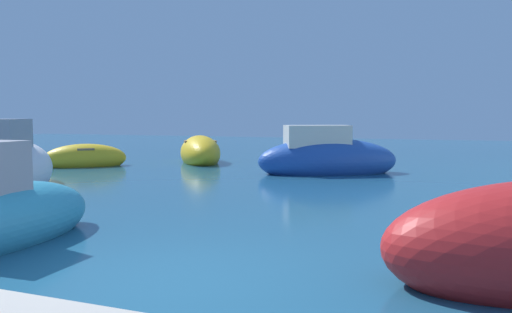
% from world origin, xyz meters
% --- Properties ---
extents(ground, '(80.00, 80.00, 0.00)m').
position_xyz_m(ground, '(0.00, 0.00, 0.00)').
color(ground, '#1E5170').
extents(moored_boat_0, '(3.60, 4.32, 1.49)m').
position_xyz_m(moored_boat_0, '(-6.85, 14.13, 0.41)').
color(moored_boat_0, gold).
rests_on(moored_boat_0, ground).
extents(moored_boat_2, '(5.10, 3.87, 2.01)m').
position_xyz_m(moored_boat_2, '(-0.83, 11.94, 0.53)').
color(moored_boat_2, '#1E479E').
rests_on(moored_boat_2, ground).
extents(moored_boat_4, '(4.77, 6.26, 2.29)m').
position_xyz_m(moored_boat_4, '(-7.55, 4.59, 0.57)').
color(moored_boat_4, white).
rests_on(moored_boat_4, ground).
extents(moored_boat_6, '(3.16, 3.08, 1.15)m').
position_xyz_m(moored_boat_6, '(-10.24, 10.93, 0.32)').
color(moored_boat_6, gold).
rests_on(moored_boat_6, ground).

